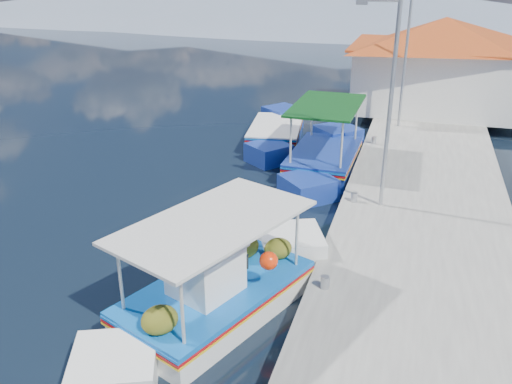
# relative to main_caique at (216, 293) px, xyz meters

# --- Properties ---
(ground) EXTENTS (160.00, 160.00, 0.00)m
(ground) POSITION_rel_main_caique_xyz_m (-1.52, 3.89, -0.50)
(ground) COLOR black
(ground) RESTS_ON ground
(quay) EXTENTS (5.00, 44.00, 0.50)m
(quay) POSITION_rel_main_caique_xyz_m (4.38, 9.89, -0.25)
(quay) COLOR #AAA99F
(quay) RESTS_ON ground
(bollards) EXTENTS (0.20, 17.20, 0.30)m
(bollards) POSITION_rel_main_caique_xyz_m (2.28, 9.14, 0.15)
(bollards) COLOR #A5A8AD
(bollards) RESTS_ON quay
(main_caique) EXTENTS (4.13, 7.30, 2.58)m
(main_caique) POSITION_rel_main_caique_xyz_m (0.00, 0.00, 0.00)
(main_caique) COLOR white
(main_caique) RESTS_ON ground
(caique_green_canopy) EXTENTS (2.38, 7.61, 2.85)m
(caique_green_canopy) POSITION_rel_main_caique_xyz_m (0.68, 9.65, -0.07)
(caique_green_canopy) COLOR navy
(caique_green_canopy) RESTS_ON ground
(caique_blue_hull) EXTENTS (2.74, 6.98, 1.26)m
(caique_blue_hull) POSITION_rel_main_caique_xyz_m (-1.92, 12.40, -0.16)
(caique_blue_hull) COLOR navy
(caique_blue_hull) RESTS_ON ground
(harbor_building) EXTENTS (10.49, 10.49, 4.40)m
(harbor_building) POSITION_rel_main_caique_xyz_m (4.68, 18.89, 2.28)
(harbor_building) COLOR white
(harbor_building) RESTS_ON quay
(lamp_post_near) EXTENTS (1.21, 0.14, 6.00)m
(lamp_post_near) POSITION_rel_main_caique_xyz_m (2.99, 5.89, 3.35)
(lamp_post_near) COLOR #A5A8AD
(lamp_post_near) RESTS_ON quay
(lamp_post_far) EXTENTS (1.21, 0.14, 6.00)m
(lamp_post_far) POSITION_rel_main_caique_xyz_m (2.99, 14.89, 3.35)
(lamp_post_far) COLOR #A5A8AD
(lamp_post_far) RESTS_ON quay
(mountain_ridge) EXTENTS (171.40, 96.00, 5.50)m
(mountain_ridge) POSITION_rel_main_caique_xyz_m (5.02, 59.89, 1.54)
(mountain_ridge) COLOR slate
(mountain_ridge) RESTS_ON ground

